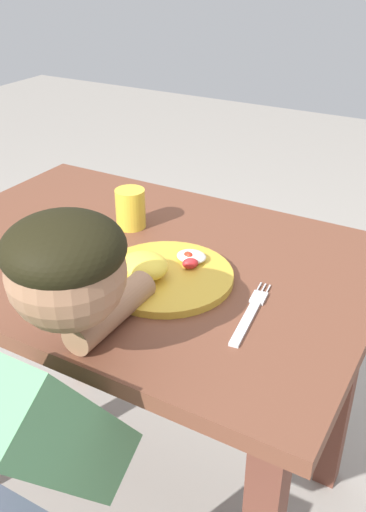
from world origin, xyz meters
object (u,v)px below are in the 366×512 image
(plate, at_px, (162,273))
(person, at_px, (44,468))
(fork, at_px, (250,314))
(spoon, at_px, (83,247))
(drinking_cup, at_px, (131,208))

(plate, height_order, person, person)
(plate, distance_m, fork, 0.20)
(person, bearing_deg, plate, 90.12)
(fork, distance_m, spoon, 0.42)
(spoon, distance_m, drinking_cup, 0.15)
(spoon, bearing_deg, drinking_cup, -31.00)
(fork, xyz_separation_m, spoon, (-0.41, 0.04, 0.01))
(fork, bearing_deg, plate, 76.09)
(plate, relative_size, spoon, 1.23)
(plate, distance_m, drinking_cup, 0.25)
(spoon, height_order, drinking_cup, drinking_cup)
(plate, relative_size, fork, 1.28)
(plate, xyz_separation_m, person, (0.00, -0.37, -0.18))
(plate, height_order, drinking_cup, drinking_cup)
(drinking_cup, bearing_deg, plate, -41.89)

